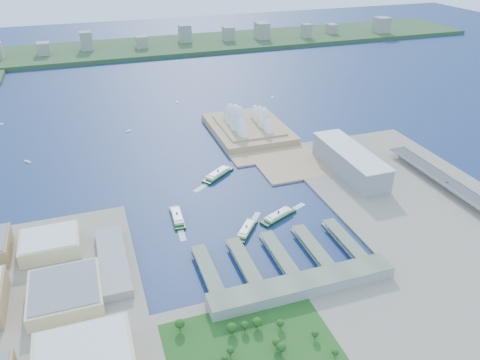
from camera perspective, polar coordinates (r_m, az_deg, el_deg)
name	(u,v)px	position (r m, az deg, el deg)	size (l,w,h in m)	color
ground	(245,225)	(592.56, 0.63, -5.49)	(3000.00, 3000.00, 0.00)	#10234E
west_land	(28,334)	(494.37, -24.46, -16.71)	(220.00, 390.00, 3.00)	gray
south_land	(324,350)	(447.77, 10.18, -19.70)	(720.00, 180.00, 3.00)	gray
east_land	(429,211)	(665.73, 22.08, -3.51)	(240.00, 500.00, 3.00)	gray
peninsula	(253,135)	(839.39, 1.64, 5.45)	(135.00, 220.00, 3.00)	tan
far_shore	(136,48)	(1487.16, -12.53, 15.39)	(2200.00, 260.00, 12.00)	#2D4926
opera_house	(248,116)	(844.48, 1.04, 7.84)	(134.00, 180.00, 58.00)	white
toaster_building	(350,161)	(721.36, 13.24, 2.23)	(45.00, 155.00, 35.00)	gray
expressway	(473,202)	(694.53, 26.51, -2.43)	(26.00, 340.00, 11.85)	gray
west_buildings	(26,297)	(510.72, -24.61, -12.79)	(200.00, 280.00, 27.00)	#9E7D4F
ferry_wharves	(279,255)	(537.86, 4.75, -9.05)	(184.00, 90.00, 9.30)	#5C664D
terminal_building	(303,285)	(494.02, 7.68, -12.62)	(200.00, 28.00, 12.00)	gray
park	(253,343)	(434.23, 1.57, -19.21)	(150.00, 110.00, 16.00)	#194714
far_skyline	(136,38)	(1460.68, -12.56, 16.50)	(1900.00, 140.00, 55.00)	gray
ferry_a	(177,215)	(606.58, -7.69, -4.31)	(13.70, 53.82, 10.18)	black
ferry_b	(218,173)	(701.54, -2.70, 0.87)	(15.34, 60.27, 11.40)	black
ferry_c	(246,229)	(577.43, 0.79, -5.93)	(13.01, 51.11, 9.66)	black
ferry_d	(278,214)	(604.98, 4.70, -4.21)	(14.02, 55.09, 10.42)	black
boat_a	(28,161)	(818.70, -24.46, 2.08)	(3.29, 13.16, 2.54)	white
boat_b	(129,131)	(882.11, -13.43, 5.83)	(3.55, 10.15, 2.74)	white
boat_c	(272,97)	(1039.56, 3.96, 10.06)	(3.38, 11.58, 2.60)	white
boat_e	(177,102)	(1014.93, -7.67, 9.40)	(3.51, 11.03, 2.71)	white
car_c	(447,182)	(716.77, 23.95, -0.26)	(1.68, 4.13, 1.20)	slate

